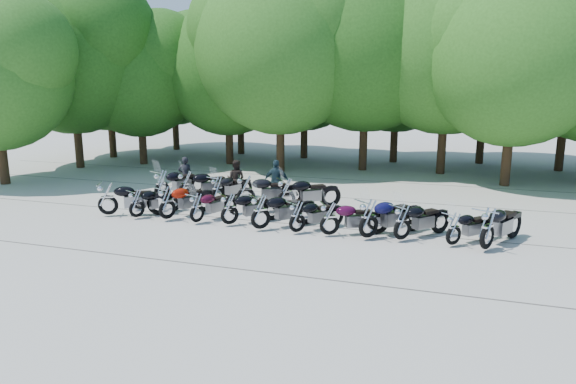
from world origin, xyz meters
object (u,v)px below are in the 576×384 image
(motorcycle_14, at_px, (217,189))
(rider_0, at_px, (185,176))
(motorcycle_6, at_px, (297,216))
(motorcycle_11, at_px, (488,227))
(rider_2, at_px, (277,182))
(motorcycle_16, at_px, (286,193))
(motorcycle_5, at_px, (261,211))
(motorcycle_9, at_px, (402,221))
(motorcycle_1, at_px, (137,202))
(motorcycle_7, at_px, (330,217))
(motorcycle_12, at_px, (162,184))
(motorcycle_4, at_px, (229,208))
(motorcycle_15, at_px, (246,190))
(rider_1, at_px, (236,179))
(motorcycle_10, at_px, (454,228))
(motorcycle_13, at_px, (187,185))
(motorcycle_8, at_px, (369,217))
(motorcycle_2, at_px, (167,202))
(motorcycle_3, at_px, (197,207))
(motorcycle_0, at_px, (108,198))

(motorcycle_14, relative_size, rider_0, 1.38)
(motorcycle_6, xyz_separation_m, rider_0, (-6.21, 4.10, 0.22))
(motorcycle_11, relative_size, rider_2, 1.45)
(motorcycle_16, bearing_deg, motorcycle_5, 143.02)
(motorcycle_9, bearing_deg, motorcycle_1, 41.09)
(motorcycle_9, bearing_deg, rider_2, 5.75)
(motorcycle_7, xyz_separation_m, motorcycle_16, (-2.28, 2.67, 0.09))
(motorcycle_12, height_order, motorcycle_14, motorcycle_12)
(motorcycle_7, height_order, motorcycle_11, motorcycle_11)
(motorcycle_12, relative_size, rider_0, 1.55)
(motorcycle_1, distance_m, motorcycle_4, 3.49)
(motorcycle_15, relative_size, rider_1, 1.57)
(motorcycle_7, height_order, motorcycle_14, motorcycle_14)
(motorcycle_1, bearing_deg, motorcycle_10, -151.59)
(motorcycle_9, relative_size, rider_1, 1.43)
(motorcycle_6, bearing_deg, motorcycle_13, 11.07)
(motorcycle_8, xyz_separation_m, motorcycle_12, (-8.72, 2.59, 0.00))
(motorcycle_5, height_order, motorcycle_10, motorcycle_5)
(motorcycle_12, height_order, motorcycle_13, motorcycle_13)
(motorcycle_11, bearing_deg, motorcycle_10, 18.01)
(motorcycle_4, relative_size, motorcycle_14, 0.99)
(motorcycle_13, distance_m, motorcycle_15, 2.61)
(motorcycle_7, distance_m, motorcycle_9, 2.19)
(motorcycle_15, xyz_separation_m, rider_1, (-1.04, 1.44, 0.09))
(motorcycle_4, xyz_separation_m, motorcycle_10, (7.11, -0.01, -0.05))
(motorcycle_2, relative_size, motorcycle_5, 1.00)
(motorcycle_5, bearing_deg, motorcycle_13, 10.04)
(motorcycle_10, relative_size, rider_0, 1.24)
(motorcycle_14, bearing_deg, motorcycle_2, 97.54)
(motorcycle_8, relative_size, motorcycle_14, 1.12)
(motorcycle_8, bearing_deg, motorcycle_1, 41.61)
(motorcycle_4, relative_size, motorcycle_16, 0.89)
(motorcycle_3, distance_m, motorcycle_13, 3.34)
(motorcycle_2, xyz_separation_m, motorcycle_6, (4.73, -0.13, -0.08))
(motorcycle_4, height_order, motorcycle_10, motorcycle_4)
(motorcycle_0, distance_m, motorcycle_13, 3.28)
(motorcycle_1, relative_size, rider_0, 1.27)
(rider_1, bearing_deg, motorcycle_3, 91.62)
(motorcycle_9, bearing_deg, motorcycle_12, 25.84)
(motorcycle_7, relative_size, motorcycle_14, 0.98)
(motorcycle_3, height_order, rider_0, rider_0)
(motorcycle_4, relative_size, motorcycle_9, 0.97)
(motorcycle_16, relative_size, rider_0, 1.53)
(motorcycle_5, height_order, motorcycle_13, motorcycle_13)
(motorcycle_5, bearing_deg, rider_1, -13.03)
(motorcycle_4, distance_m, motorcycle_11, 8.01)
(motorcycle_10, height_order, motorcycle_14, motorcycle_14)
(motorcycle_8, height_order, motorcycle_14, motorcycle_8)
(motorcycle_16, xyz_separation_m, rider_0, (-4.97, 1.41, 0.11))
(motorcycle_0, height_order, motorcycle_13, motorcycle_13)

